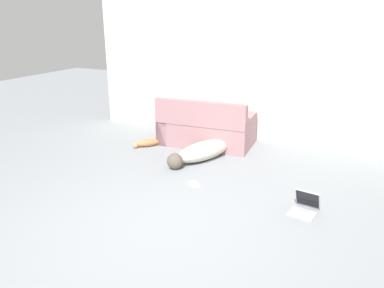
# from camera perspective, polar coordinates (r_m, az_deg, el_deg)

# --- Properties ---
(ground_plane) EXTENTS (20.00, 20.00, 0.00)m
(ground_plane) POSITION_cam_1_polar(r_m,az_deg,el_deg) (4.07, -5.81, -14.01)
(ground_plane) COLOR gray
(wall_back) EXTENTS (6.58, 0.06, 2.68)m
(wall_back) POSITION_cam_1_polar(r_m,az_deg,el_deg) (6.84, 10.04, 11.43)
(wall_back) COLOR silver
(wall_back) RESTS_ON ground_plane
(couch) EXTENTS (1.66, 0.96, 0.86)m
(couch) POSITION_cam_1_polar(r_m,az_deg,el_deg) (6.68, 2.15, 2.22)
(couch) COLOR #A3757A
(couch) RESTS_ON ground_plane
(dog) EXTENTS (0.78, 1.49, 0.29)m
(dog) POSITION_cam_1_polar(r_m,az_deg,el_deg) (6.00, 1.40, -1.17)
(dog) COLOR beige
(dog) RESTS_ON ground_plane
(cat) EXTENTS (0.44, 0.51, 0.13)m
(cat) POSITION_cam_1_polar(r_m,az_deg,el_deg) (6.68, -6.81, 0.17)
(cat) COLOR #BC7A47
(cat) RESTS_ON ground_plane
(laptop_open) EXTENTS (0.34, 0.39, 0.24)m
(laptop_open) POSITION_cam_1_polar(r_m,az_deg,el_deg) (4.70, 16.89, -8.88)
(laptop_open) COLOR #B7B7BC
(laptop_open) RESTS_ON ground_plane
(book_cream) EXTENTS (0.22, 0.22, 0.02)m
(book_cream) POSITION_cam_1_polar(r_m,az_deg,el_deg) (5.18, 0.23, -6.10)
(book_cream) COLOR beige
(book_cream) RESTS_ON ground_plane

